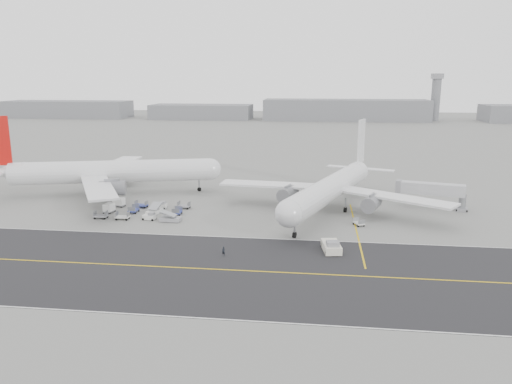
# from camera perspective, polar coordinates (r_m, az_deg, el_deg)

# --- Properties ---
(ground) EXTENTS (700.00, 700.00, 0.00)m
(ground) POSITION_cam_1_polar(r_m,az_deg,el_deg) (95.40, -6.71, -4.59)
(ground) COLOR gray
(ground) RESTS_ON ground
(taxiway) EXTENTS (220.00, 59.00, 0.03)m
(taxiway) POSITION_cam_1_polar(r_m,az_deg,el_deg) (77.80, -6.24, -8.70)
(taxiway) COLOR #27272A
(taxiway) RESTS_ON ground
(horizon_buildings) EXTENTS (520.00, 28.00, 28.00)m
(horizon_buildings) POSITION_cam_1_polar(r_m,az_deg,el_deg) (349.51, 8.46, 8.12)
(horizon_buildings) COLOR gray
(horizon_buildings) RESTS_ON ground
(control_tower) EXTENTS (7.00, 7.00, 31.25)m
(control_tower) POSITION_cam_1_polar(r_m,az_deg,el_deg) (361.93, 19.86, 10.25)
(control_tower) COLOR gray
(control_tower) RESTS_ON ground
(airliner_a) EXTENTS (56.12, 54.89, 19.78)m
(airliner_a) POSITION_cam_1_polar(r_m,az_deg,el_deg) (129.73, -16.69, 2.23)
(airliner_a) COLOR white
(airliner_a) RESTS_ON ground
(airliner_b) EXTENTS (50.00, 50.92, 18.31)m
(airliner_b) POSITION_cam_1_polar(r_m,az_deg,el_deg) (109.59, 8.67, 0.51)
(airliner_b) COLOR white
(airliner_b) RESTS_ON ground
(pushback_tug) EXTENTS (3.54, 7.59, 2.14)m
(pushback_tug) POSITION_cam_1_polar(r_m,az_deg,el_deg) (85.30, 8.61, -6.17)
(pushback_tug) COLOR silver
(pushback_tug) RESTS_ON ground
(jet_bridge) EXTENTS (15.73, 6.47, 5.88)m
(jet_bridge) POSITION_cam_1_polar(r_m,az_deg,el_deg) (117.82, 19.40, 0.20)
(jet_bridge) COLOR gray
(jet_bridge) RESTS_ON ground
(gse_cluster) EXTENTS (23.99, 18.54, 2.11)m
(gse_cluster) POSITION_cam_1_polar(r_m,az_deg,el_deg) (110.30, -12.67, -2.40)
(gse_cluster) COLOR gray
(gse_cluster) RESTS_ON ground
(stray_dolly) EXTENTS (2.34, 2.80, 1.48)m
(stray_dolly) POSITION_cam_1_polar(r_m,az_deg,el_deg) (101.02, 11.65, -3.77)
(stray_dolly) COLOR silver
(stray_dolly) RESTS_ON ground
(ground_crew_a) EXTENTS (0.66, 0.54, 1.55)m
(ground_crew_a) POSITION_cam_1_polar(r_m,az_deg,el_deg) (82.62, -3.73, -6.77)
(ground_crew_a) COLOR black
(ground_crew_a) RESTS_ON ground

